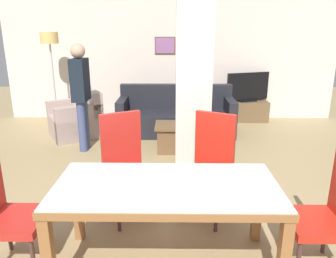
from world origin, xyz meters
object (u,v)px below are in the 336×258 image
Objects in this scene: sofa at (176,117)px; standing_person at (81,90)px; dining_table at (166,201)px; dining_chair_far_right at (210,164)px; dining_chair_head_right at (330,207)px; floor_lamp at (50,47)px; dining_chair_head_left at (2,204)px; coffee_table at (173,137)px; tv_stand at (246,111)px; armchair at (77,121)px; tv_screen at (248,87)px; dining_chair_far_left at (126,164)px; bottle at (183,116)px.

standing_person is (-1.54, -0.96, 0.70)m from sofa.
dining_chair_far_right reaches higher than dining_table.
dining_chair_head_right is at bearing 163.68° from dining_chair_far_right.
floor_lamp is at bearing 119.10° from dining_table.
dining_chair_head_left is 0.59× the size of floor_lamp.
coffee_table is (-0.05, -1.00, -0.07)m from sofa.
armchair is at bearing -161.93° from tv_stand.
dining_chair_far_right reaches higher than coffee_table.
dining_table is 1.56× the size of armchair.
dining_chair_head_right is 4.66m from tv_screen.
floor_lamp is (-3.67, 4.24, 1.02)m from dining_chair_head_right.
dining_chair_far_left is at bearing 27.68° from standing_person.
bottle is (-1.08, 2.88, -0.01)m from dining_chair_head_right.
floor_lamp reaches higher than dining_chair_far_right.
tv_stand is 0.52m from tv_screen.
sofa is at bearing 123.56° from standing_person.
dining_chair_head_right is at bearing -170.03° from armchair.
dining_chair_head_left is 0.51× the size of sofa.
armchair is at bearing -1.12° from tv_screen.
floor_lamp reaches higher than tv_screen.
dining_chair_far_right is at bearing 53.02° from tv_screen.
armchair is 1.93× the size of coffee_table.
dining_chair_head_right is 1.95m from dining_chair_far_left.
tv_stand is 0.53× the size of standing_person.
dining_chair_head_right is (0.87, -0.84, 0.00)m from dining_chair_far_right.
dining_chair_head_left is at bearing 155.62° from armchair.
dining_chair_head_right is 4.67m from armchair.
armchair is at bearing 157.13° from coffee_table.
tv_stand is at bearing 147.15° from dining_chair_head_left.
tv_stand is at bearing 70.28° from dining_table.
dining_chair_far_left is 3.81× the size of bottle.
standing_person is at bearing -149.36° from tv_stand.
coffee_table is 0.65× the size of tv_stand.
dining_chair_head_left is 3.81× the size of bottle.
tv_stand is at bearing 49.39° from coffee_table.
floor_lamp is (-2.36, 4.24, 0.98)m from dining_table.
coffee_table is (-1.25, 2.78, -0.35)m from dining_chair_head_right.
tv_screen is 0.50× the size of floor_lamp.
dining_chair_far_right is 0.89m from dining_chair_far_left.
tv_screen is at bearing 147.15° from dining_chair_head_left.
armchair is at bearing -23.23° from dining_chair_far_right.
bottle is at bearing 151.49° from dining_chair_head_left.
tv_screen is (3.39, 1.11, 0.44)m from armchair.
standing_person is (-1.86, 1.97, 0.42)m from dining_chair_far_right.
armchair is 0.67× the size of standing_person.
dining_chair_head_right is 1.22× the size of tv_stand.
dining_table is at bearing 90.00° from dining_chair_far_right.
dining_chair_head_left is 5.54m from tv_stand.
floor_lamp reaches higher than armchair.
bottle is (0.17, 0.10, 0.33)m from coffee_table.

